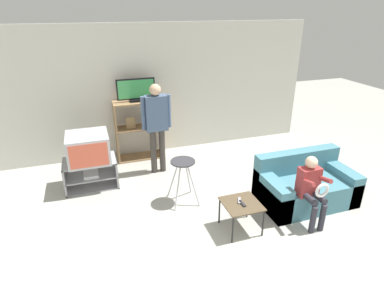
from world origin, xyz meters
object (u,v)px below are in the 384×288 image
(television_flat, at_px, (136,91))
(television_main, at_px, (88,148))
(couch, at_px, (305,186))
(person_seated_child, at_px, (311,186))
(media_shelf, at_px, (139,130))
(person_standing_adult, at_px, (157,120))
(tv_stand, at_px, (91,173))
(snack_table, at_px, (241,206))
(remote_control_black, at_px, (242,204))
(folding_stool, at_px, (183,168))
(remote_control_white, at_px, (239,201))

(television_flat, bearing_deg, television_main, -137.86)
(couch, xyz_separation_m, person_seated_child, (-0.28, -0.47, 0.32))
(media_shelf, relative_size, person_standing_adult, 0.72)
(tv_stand, xyz_separation_m, couch, (3.18, -1.55, 0.03))
(snack_table, xyz_separation_m, remote_control_black, (-0.00, -0.02, 0.06))
(tv_stand, bearing_deg, media_shelf, 40.86)
(snack_table, xyz_separation_m, person_seated_child, (0.98, -0.14, 0.21))
(media_shelf, bearing_deg, person_seated_child, -56.66)
(television_flat, bearing_deg, couch, -47.94)
(remote_control_black, bearing_deg, snack_table, 82.79)
(tv_stand, relative_size, television_main, 1.30)
(tv_stand, distance_m, person_standing_adult, 1.45)
(television_flat, xyz_separation_m, remote_control_black, (0.92, -2.77, -0.96))
(television_main, height_order, television_flat, television_flat)
(tv_stand, xyz_separation_m, folding_stool, (1.36, -0.95, 0.35))
(couch, bearing_deg, tv_stand, 154.00)
(tv_stand, relative_size, television_flat, 1.19)
(folding_stool, relative_size, person_seated_child, 0.71)
(person_seated_child, bearing_deg, television_flat, 123.35)
(snack_table, relative_size, couch, 0.34)
(remote_control_black, relative_size, couch, 0.10)
(folding_stool, distance_m, couch, 1.94)
(media_shelf, bearing_deg, remote_control_white, -71.35)
(television_flat, relative_size, remote_control_white, 5.05)
(television_main, bearing_deg, media_shelf, 41.75)
(remote_control_white, bearing_deg, person_standing_adult, 137.53)
(television_main, distance_m, person_standing_adult, 1.25)
(tv_stand, height_order, snack_table, tv_stand)
(snack_table, xyz_separation_m, remote_control_white, (-0.01, 0.06, 0.06))
(tv_stand, relative_size, snack_table, 1.75)
(remote_control_white, relative_size, person_standing_adult, 0.09)
(television_flat, distance_m, couch, 3.45)
(television_main, height_order, remote_control_white, television_main)
(television_main, xyz_separation_m, person_seated_child, (2.88, -2.00, -0.13))
(tv_stand, bearing_deg, remote_control_black, -44.79)
(television_flat, bearing_deg, snack_table, -71.50)
(media_shelf, height_order, couch, media_shelf)
(tv_stand, height_order, remote_control_white, tv_stand)
(folding_stool, bearing_deg, remote_control_black, -59.92)
(tv_stand, distance_m, media_shelf, 1.37)
(folding_stool, height_order, person_standing_adult, person_standing_adult)
(snack_table, relative_size, person_standing_adult, 0.30)
(snack_table, height_order, person_standing_adult, person_standing_adult)
(media_shelf, relative_size, television_flat, 1.64)
(remote_control_white, distance_m, person_standing_adult, 2.17)
(remote_control_black, distance_m, person_standing_adult, 2.24)
(television_main, bearing_deg, remote_control_white, -43.62)
(television_flat, xyz_separation_m, person_standing_adult, (0.22, -0.71, -0.38))
(media_shelf, distance_m, television_flat, 0.79)
(person_seated_child, bearing_deg, couch, 58.60)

